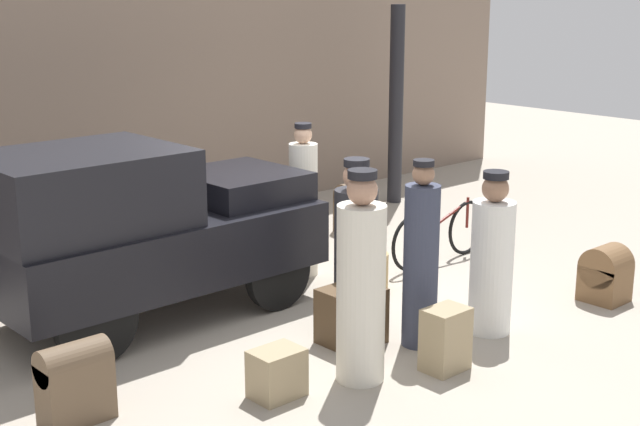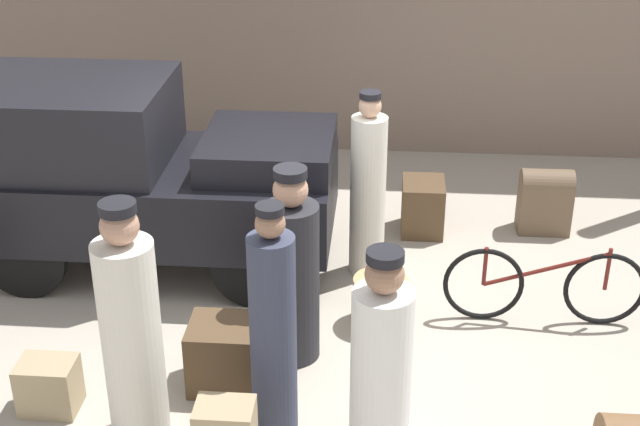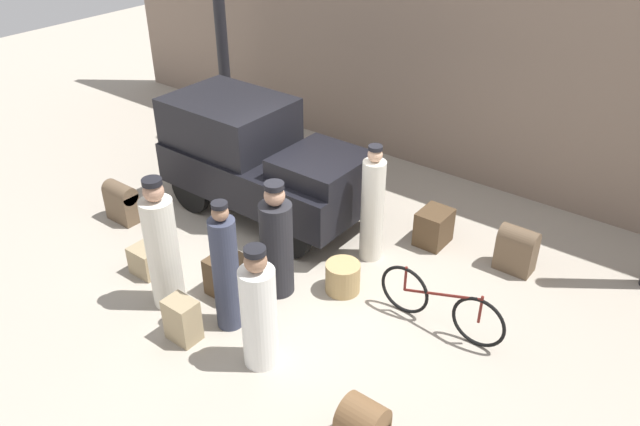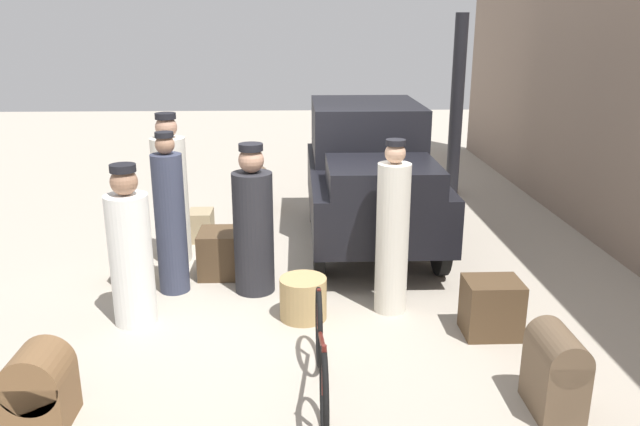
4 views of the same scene
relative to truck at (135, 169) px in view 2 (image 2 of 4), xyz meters
The scene contains 13 objects.
ground_plane 2.10m from the truck, 30.10° to the right, with size 30.00×30.00×0.00m, color #A89E8E.
truck is the anchor object (origin of this frame).
bicycle 3.88m from the truck, 11.95° to the right, with size 1.73×0.04×0.74m.
wicker_basket 2.63m from the truck, 21.45° to the right, with size 0.48×0.48×0.43m.
conductor_in_dark_uniform 2.20m from the truck, 41.56° to the right, with size 0.44×0.44×1.67m.
porter_standing_middle 2.61m from the truck, 75.61° to the right, with size 0.42×0.42×1.86m.
porter_lifting_near_truck 3.52m from the truck, 47.67° to the right, with size 0.42×0.42×1.62m.
porter_with_bicycle 2.20m from the truck, ahead, with size 0.33×0.33×1.80m.
porter_carrying_trunk 2.85m from the truck, 55.69° to the right, with size 0.33×0.33×1.79m.
suitcase_small_leather 2.43m from the truck, 92.56° to the right, with size 0.42×0.32×0.41m.
trunk_large_brown 2.33m from the truck, 58.56° to the right, with size 0.54×0.48×0.54m.
trunk_umber_medium 2.97m from the truck, 17.68° to the left, with size 0.43×0.53×0.55m.
suitcase_tan_flat 4.17m from the truck, 13.71° to the left, with size 0.53×0.33×0.69m.
Camera 2 is at (0.74, -6.59, 4.29)m, focal length 50.00 mm.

